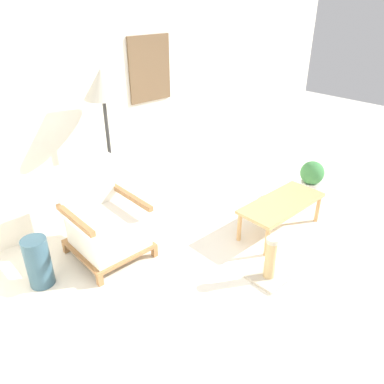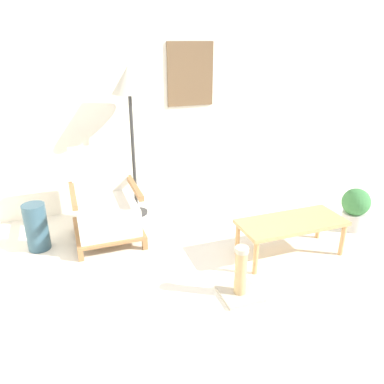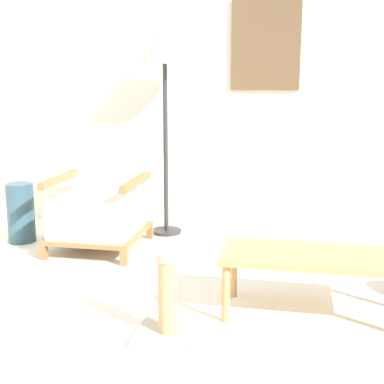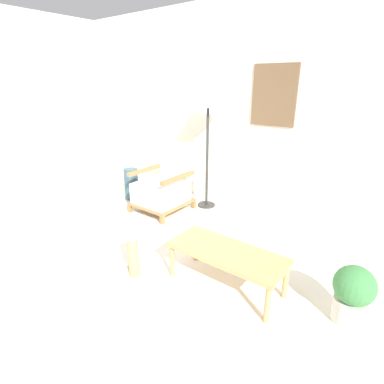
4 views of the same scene
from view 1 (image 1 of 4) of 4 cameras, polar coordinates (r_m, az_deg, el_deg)
ground_plane at (r=3.31m, az=12.56°, el=-17.21°), size 14.00×14.00×0.00m
wall_back at (r=4.24m, az=-13.18°, el=14.29°), size 8.00×0.09×2.70m
armchair at (r=3.73m, az=-13.16°, el=-4.84°), size 0.66×0.71×0.92m
floor_lamp at (r=3.86m, az=-13.42°, el=14.51°), size 0.38×0.38×1.69m
coffee_table at (r=4.09m, az=13.51°, el=-1.97°), size 1.01×0.43×0.36m
vase at (r=3.58m, az=-22.38°, el=-9.85°), size 0.22×0.22×0.47m
potted_plant at (r=4.95m, az=17.73°, el=2.10°), size 0.30×0.30×0.47m
scratching_post at (r=3.49m, az=11.71°, el=-10.96°), size 0.31×0.31×0.45m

